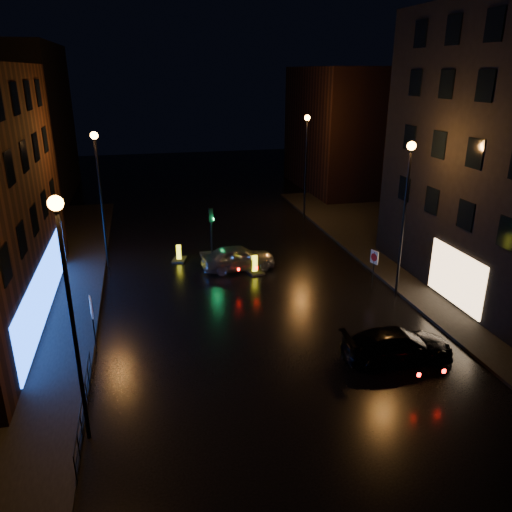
% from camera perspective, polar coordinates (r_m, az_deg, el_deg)
% --- Properties ---
extents(ground, '(120.00, 120.00, 0.00)m').
position_cam_1_polar(ground, '(20.99, 4.17, -13.34)').
color(ground, black).
rests_on(ground, ground).
extents(pavement_right, '(12.00, 44.00, 0.15)m').
position_cam_1_polar(pavement_right, '(33.41, 23.44, -1.60)').
color(pavement_right, black).
rests_on(pavement_right, ground).
extents(building_far_left, '(8.00, 16.00, 14.00)m').
position_cam_1_polar(building_far_left, '(52.87, -25.46, 13.51)').
color(building_far_left, black).
rests_on(building_far_left, ground).
extents(building_far_right, '(8.00, 14.00, 12.00)m').
position_cam_1_polar(building_far_right, '(53.01, 9.82, 14.05)').
color(building_far_right, black).
rests_on(building_far_right, ground).
extents(street_lamp_lnear, '(0.44, 0.44, 8.37)m').
position_cam_1_polar(street_lamp_lnear, '(15.99, -20.72, -3.36)').
color(street_lamp_lnear, black).
rests_on(street_lamp_lnear, ground).
extents(street_lamp_lfar, '(0.44, 0.44, 8.37)m').
position_cam_1_polar(street_lamp_lfar, '(31.28, -17.50, 8.29)').
color(street_lamp_lfar, black).
rests_on(street_lamp_lfar, ground).
extents(street_lamp_rnear, '(0.44, 0.44, 8.37)m').
position_cam_1_polar(street_lamp_rnear, '(26.88, 16.77, 6.48)').
color(street_lamp_rnear, black).
rests_on(street_lamp_rnear, ground).
extents(street_lamp_rfar, '(0.44, 0.44, 8.37)m').
position_cam_1_polar(street_lamp_rfar, '(41.25, 5.75, 11.86)').
color(street_lamp_rfar, black).
rests_on(street_lamp_rfar, ground).
extents(traffic_signal, '(1.40, 2.40, 3.45)m').
position_cam_1_polar(traffic_signal, '(32.84, -5.04, 0.52)').
color(traffic_signal, black).
rests_on(traffic_signal, ground).
extents(guard_railing, '(0.05, 6.04, 1.00)m').
position_cam_1_polar(guard_railing, '(19.21, -19.15, -15.49)').
color(guard_railing, black).
rests_on(guard_railing, ground).
extents(silver_hatchback, '(4.64, 2.11, 1.54)m').
position_cam_1_polar(silver_hatchback, '(30.89, -2.03, -0.18)').
color(silver_hatchback, '#B1B4B9').
rests_on(silver_hatchback, ground).
extents(dark_sedan, '(4.88, 2.15, 1.39)m').
position_cam_1_polar(dark_sedan, '(22.33, 15.88, -9.81)').
color(dark_sedan, black).
rests_on(dark_sedan, ground).
extents(bollard_near, '(1.08, 1.41, 1.10)m').
position_cam_1_polar(bollard_near, '(30.56, -0.15, -1.47)').
color(bollard_near, black).
rests_on(bollard_near, ground).
extents(bollard_far, '(1.11, 1.38, 1.05)m').
position_cam_1_polar(bollard_far, '(32.91, -8.79, -0.11)').
color(bollard_far, black).
rests_on(bollard_far, ground).
extents(road_sign_left, '(0.17, 0.63, 2.61)m').
position_cam_1_polar(road_sign_left, '(22.61, -18.25, -6.07)').
color(road_sign_left, black).
rests_on(road_sign_left, ground).
extents(road_sign_right, '(0.22, 0.55, 2.32)m').
position_cam_1_polar(road_sign_right, '(28.48, 13.34, -0.51)').
color(road_sign_right, black).
rests_on(road_sign_right, ground).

